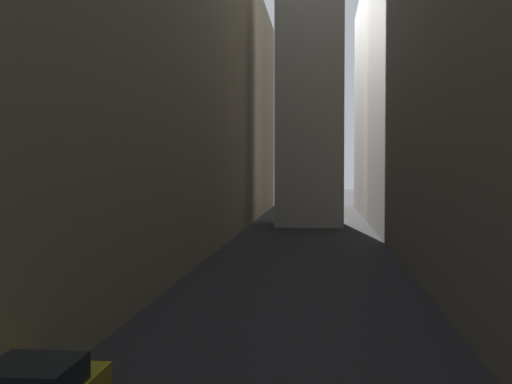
% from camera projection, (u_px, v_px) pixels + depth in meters
% --- Properties ---
extents(ground_plane, '(264.00, 264.00, 0.00)m').
position_uv_depth(ground_plane, '(301.00, 263.00, 37.36)').
color(ground_plane, '#232326').
extents(building_block_left, '(10.30, 108.00, 24.23)m').
position_uv_depth(building_block_left, '(123.00, 53.00, 39.95)').
color(building_block_left, gray).
rests_on(building_block_left, ground).
extents(building_block_right, '(11.23, 108.00, 25.43)m').
position_uv_depth(building_block_right, '(501.00, 35.00, 37.81)').
color(building_block_right, '#756B5B').
rests_on(building_block_right, ground).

